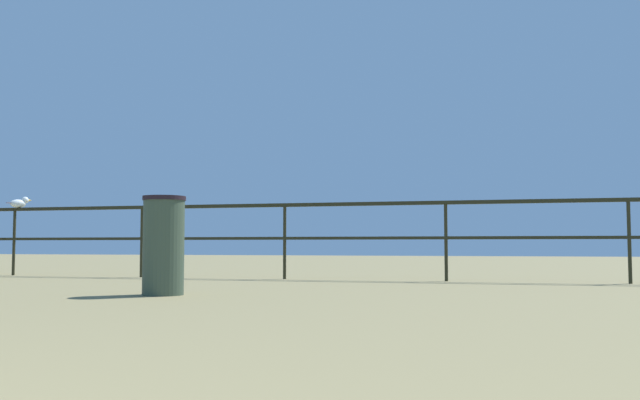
{
  "coord_description": "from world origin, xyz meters",
  "views": [
    {
      "loc": [
        1.81,
        0.59,
        0.47
      ],
      "look_at": [
        -0.46,
        9.08,
        1.05
      ],
      "focal_mm": 38.39,
      "sensor_mm": 36.0,
      "label": 1
    }
  ],
  "objects": [
    {
      "name": "pier_railing",
      "position": [
        -0.0,
        9.58,
        0.78
      ],
      "size": [
        24.2,
        0.05,
        1.04
      ],
      "color": "black",
      "rests_on": "ground_plane"
    },
    {
      "name": "seagull_on_rail",
      "position": [
        -5.43,
        9.59,
        1.12
      ],
      "size": [
        0.26,
        0.33,
        0.17
      ],
      "color": "white",
      "rests_on": "pier_railing"
    },
    {
      "name": "trash_bin",
      "position": [
        -1.27,
        6.43,
        0.47
      ],
      "size": [
        0.4,
        0.4,
        0.93
      ],
      "color": "#394938",
      "rests_on": "ground_plane"
    }
  ]
}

